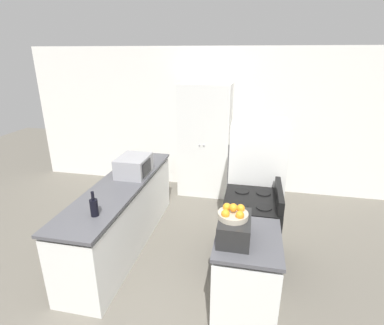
{
  "coord_description": "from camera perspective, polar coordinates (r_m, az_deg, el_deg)",
  "views": [
    {
      "loc": [
        0.8,
        -1.9,
        2.49
      ],
      "look_at": [
        0.0,
        1.93,
        1.05
      ],
      "focal_mm": 28.0,
      "sensor_mm": 36.0,
      "label": 1
    }
  ],
  "objects": [
    {
      "name": "pantry_cabinet",
      "position": [
        5.39,
        2.43,
        4.2
      ],
      "size": [
        0.9,
        0.58,
        2.01
      ],
      "color": "silver",
      "rests_on": "ground_plane"
    },
    {
      "name": "microwave",
      "position": [
        4.15,
        -11.01,
        -0.63
      ],
      "size": [
        0.4,
        0.49,
        0.26
      ],
      "color": "#939399",
      "rests_on": "counter_left"
    },
    {
      "name": "stove",
      "position": [
        3.75,
        10.96,
        -12.93
      ],
      "size": [
        0.66,
        0.75,
        1.07
      ],
      "color": "black",
      "rests_on": "ground_plane"
    },
    {
      "name": "wine_bottle",
      "position": [
        3.25,
        -18.16,
        -8.04
      ],
      "size": [
        0.08,
        0.08,
        0.27
      ],
      "color": "black",
      "rests_on": "counter_left"
    },
    {
      "name": "counter_right",
      "position": [
        3.14,
        10.13,
        -20.94
      ],
      "size": [
        0.6,
        0.77,
        0.91
      ],
      "color": "silver",
      "rests_on": "ground_plane"
    },
    {
      "name": "refrigerator",
      "position": [
        4.26,
        12.08,
        -3.23
      ],
      "size": [
        0.75,
        0.7,
        1.66
      ],
      "color": "white",
      "rests_on": "ground_plane"
    },
    {
      "name": "wall_back",
      "position": [
        5.63,
        3.39,
        7.98
      ],
      "size": [
        7.0,
        0.06,
        2.6
      ],
      "color": "white",
      "rests_on": "ground_plane"
    },
    {
      "name": "fruit_bowl",
      "position": [
        2.7,
        7.83,
        -9.59
      ],
      "size": [
        0.27,
        0.27,
        0.14
      ],
      "color": "#B2A893",
      "rests_on": "toaster_oven"
    },
    {
      "name": "counter_left",
      "position": [
        4.19,
        -13.02,
        -9.73
      ],
      "size": [
        0.6,
        2.53,
        0.91
      ],
      "color": "silver",
      "rests_on": "ground_plane"
    },
    {
      "name": "toaster_oven",
      "position": [
        2.77,
        8.07,
        -12.27
      ],
      "size": [
        0.29,
        0.43,
        0.21
      ],
      "color": "black",
      "rests_on": "counter_right"
    }
  ]
}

